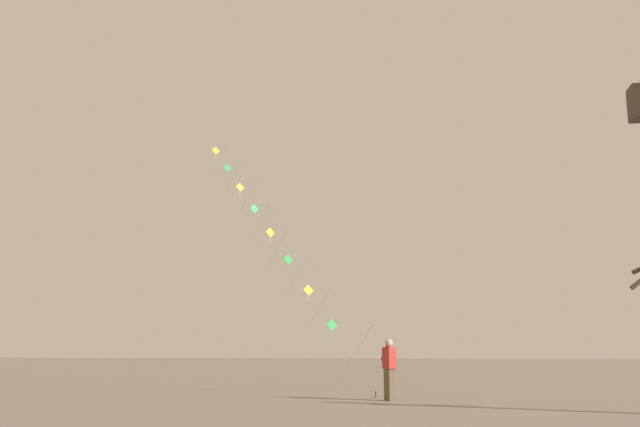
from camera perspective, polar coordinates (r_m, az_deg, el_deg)
ground_plane at (r=21.28m, az=10.12°, el=-14.64°), size 160.00×160.00×0.00m
kite_train at (r=28.82m, az=-4.00°, el=-1.67°), size 9.10×11.70×11.54m
kite_flyer at (r=20.51m, az=5.64°, el=-12.37°), size 0.49×0.59×1.71m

